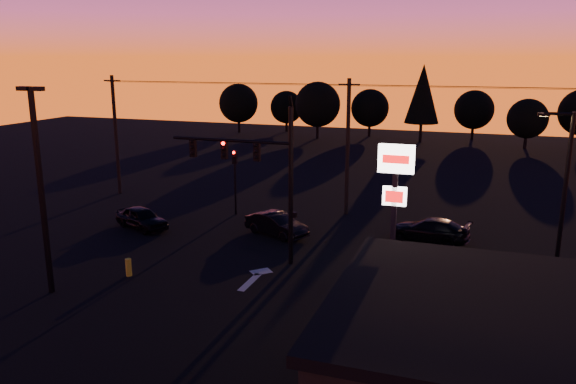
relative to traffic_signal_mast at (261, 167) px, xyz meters
The scene contains 22 objects.
ground 6.35m from the traffic_signal_mast, 88.59° to the right, with size 120.00×120.00×0.00m, color black.
lane_arrow 5.48m from the traffic_signal_mast, 75.57° to the right, with size 1.20×3.10×0.01m.
traffic_signal_mast is the anchor object (origin of this frame).
secondary_signal 9.19m from the traffic_signal_mast, 123.19° to the left, with size 0.30×0.31×4.35m.
parking_lot_light 10.19m from the traffic_signal_mast, 136.63° to the right, with size 1.25×0.30×9.14m.
pylon_sign 7.52m from the traffic_signal_mast, 19.36° to the right, with size 1.50×0.28×6.80m.
streetlight 14.10m from the traffic_signal_mast, ahead, with size 1.55×0.35×8.00m.
utility_pole_0 18.79m from the traffic_signal_mast, 147.82° to the left, with size 1.40×0.26×9.00m.
utility_pole_1 10.23m from the traffic_signal_mast, 78.16° to the left, with size 1.40×0.26×9.00m.
power_wires 10.85m from the traffic_signal_mast, 78.16° to the left, with size 36.00×1.22×0.07m.
bollard 8.09m from the traffic_signal_mast, 141.43° to the right, with size 0.29×0.29×0.86m, color yellow.
tree_0 50.96m from the traffic_signal_mast, 115.46° to the left, with size 5.36×5.36×6.74m.
tree_1 51.54m from the traffic_signal_mast, 107.98° to the left, with size 4.54×4.54×5.71m.
tree_2 45.11m from the traffic_signal_mast, 102.68° to the left, with size 5.77×5.78×7.26m.
tree_3 48.18m from the traffic_signal_mast, 94.65° to the left, with size 4.95×4.95×6.22m.
tree_4 45.12m from the traffic_signal_mast, 86.06° to the left, with size 4.18×4.18×9.50m.
tree_5 50.84m from the traffic_signal_mast, 79.69° to the left, with size 4.95×4.95×6.22m.
tree_6 46.55m from the traffic_signal_mast, 71.06° to the left, with size 4.54×4.54×5.71m.
car_left 10.38m from the traffic_signal_mast, 163.44° to the left, with size 1.57×3.90×1.33m, color black.
car_mid 6.01m from the traffic_signal_mast, 100.02° to the left, with size 1.41×4.05×1.33m, color black.
car_right 10.89m from the traffic_signal_mast, 37.55° to the left, with size 1.84×4.53×1.31m, color black.
suv_parked 10.79m from the traffic_signal_mast, 39.97° to the right, with size 2.37×5.13×1.43m, color black.
Camera 1 is at (10.33, -21.69, 10.34)m, focal length 35.00 mm.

